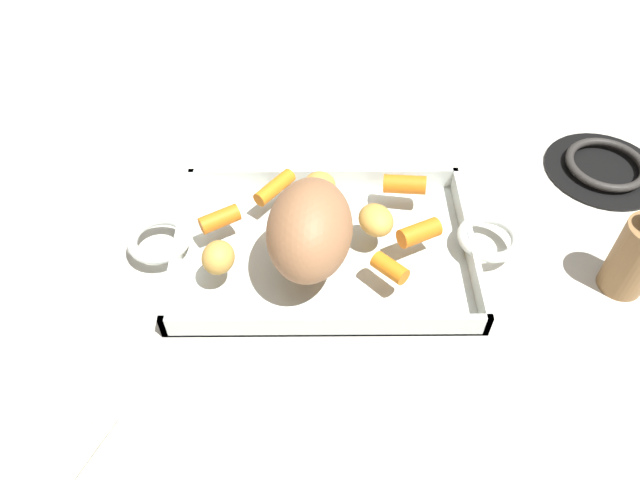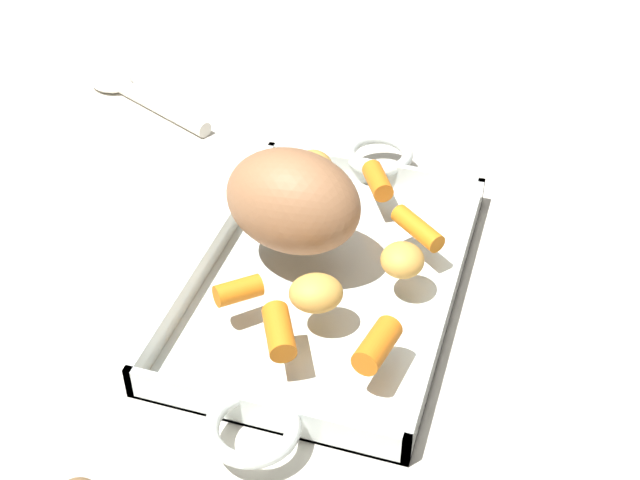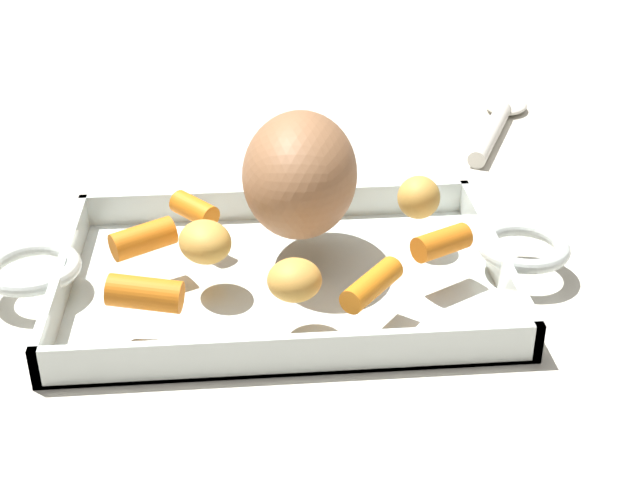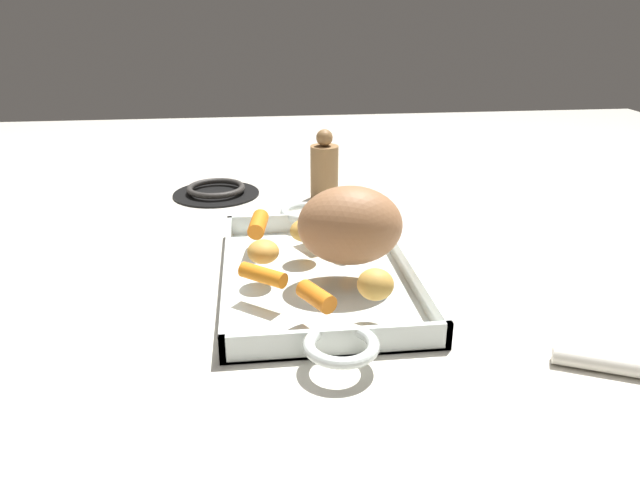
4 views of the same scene
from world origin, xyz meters
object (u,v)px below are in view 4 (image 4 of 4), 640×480
(roasting_dish, at_px, (318,275))
(baby_carrot_southeast, at_px, (263,275))
(baby_carrot_center_left, at_px, (315,220))
(pepper_mill, at_px, (324,169))
(stove_burner_rear, at_px, (216,191))
(pork_roast, at_px, (350,226))
(potato_corner, at_px, (375,284))
(baby_carrot_short, at_px, (354,229))
(baby_carrot_northwest, at_px, (316,296))
(potato_halved, at_px, (307,230))
(baby_carrot_long, at_px, (258,224))
(potato_whole, at_px, (263,252))

(roasting_dish, relative_size, baby_carrot_southeast, 7.90)
(baby_carrot_center_left, bearing_deg, pepper_mill, 169.60)
(stove_burner_rear, xyz_separation_m, pepper_mill, (0.05, 0.20, 0.05))
(pork_roast, xyz_separation_m, potato_corner, (0.10, 0.01, -0.03))
(baby_carrot_center_left, height_order, stove_burner_rear, baby_carrot_center_left)
(baby_carrot_short, relative_size, baby_carrot_northwest, 0.87)
(baby_carrot_center_left, distance_m, baby_carrot_southeast, 0.19)
(pork_roast, xyz_separation_m, potato_halved, (-0.08, -0.05, -0.03))
(roasting_dish, relative_size, pepper_mill, 3.67)
(baby_carrot_southeast, height_order, potato_corner, potato_corner)
(potato_halved, bearing_deg, baby_carrot_northwest, -2.45)
(baby_carrot_long, xyz_separation_m, potato_halved, (0.04, 0.07, 0.00))
(baby_carrot_center_left, bearing_deg, baby_carrot_long, -84.08)
(potato_whole, bearing_deg, pepper_mill, 160.94)
(roasting_dish, relative_size, potato_corner, 11.54)
(potato_whole, xyz_separation_m, pepper_mill, (-0.35, 0.12, 0.01))
(baby_carrot_short, bearing_deg, baby_carrot_northwest, -21.12)
(pork_roast, distance_m, baby_carrot_long, 0.17)
(baby_carrot_short, distance_m, baby_carrot_southeast, 0.19)
(potato_whole, bearing_deg, potato_corner, 46.63)
(pork_roast, relative_size, potato_halved, 2.73)
(baby_carrot_northwest, bearing_deg, baby_carrot_long, -165.80)
(pork_roast, xyz_separation_m, baby_carrot_northwest, (0.11, -0.05, -0.04))
(baby_carrot_long, bearing_deg, baby_carrot_northwest, 14.20)
(baby_carrot_center_left, xyz_separation_m, baby_carrot_short, (0.04, 0.05, -0.00))
(roasting_dish, height_order, stove_burner_rear, roasting_dish)
(baby_carrot_long, distance_m, stove_burner_rear, 0.30)
(roasting_dish, relative_size, potato_halved, 9.90)
(baby_carrot_long, xyz_separation_m, baby_carrot_northwest, (0.23, 0.06, -0.00))
(potato_corner, bearing_deg, baby_carrot_long, -150.68)
(roasting_dish, distance_m, potato_corner, 0.14)
(baby_carrot_southeast, distance_m, potato_corner, 0.14)
(roasting_dish, distance_m, stove_burner_rear, 0.42)
(baby_carrot_long, distance_m, potato_whole, 0.11)
(baby_carrot_center_left, xyz_separation_m, baby_carrot_southeast, (0.17, -0.08, -0.00))
(pepper_mill, bearing_deg, baby_carrot_short, 1.75)
(potato_whole, bearing_deg, pork_roast, 83.99)
(baby_carrot_northwest, bearing_deg, baby_carrot_short, 158.88)
(potato_halved, bearing_deg, potato_corner, 18.04)
(potato_halved, height_order, potato_corner, potato_corner)
(roasting_dish, xyz_separation_m, baby_carrot_short, (-0.07, 0.06, 0.03))
(baby_carrot_center_left, distance_m, stove_burner_rear, 0.32)
(baby_carrot_northwest, xyz_separation_m, potato_halved, (-0.19, 0.01, 0.01))
(pork_roast, relative_size, baby_carrot_long, 2.45)
(baby_carrot_short, xyz_separation_m, potato_halved, (0.01, -0.07, 0.01))
(baby_carrot_center_left, distance_m, baby_carrot_northwest, 0.24)
(baby_carrot_northwest, distance_m, stove_burner_rear, 0.54)
(baby_carrot_short, bearing_deg, potato_halved, -80.65)
(pork_roast, distance_m, pepper_mill, 0.36)
(baby_carrot_center_left, height_order, baby_carrot_southeast, baby_carrot_center_left)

